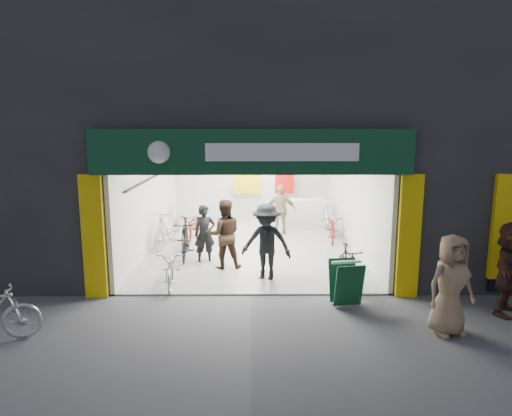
{
  "coord_description": "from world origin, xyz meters",
  "views": [
    {
      "loc": [
        0.02,
        -9.17,
        3.59
      ],
      "look_at": [
        0.1,
        1.5,
        1.62
      ],
      "focal_mm": 32.0,
      "sensor_mm": 36.0,
      "label": 1
    }
  ],
  "objects_px": {
    "bike_right_front": "(348,266)",
    "sandwich_board": "(346,282)",
    "pedestrian_near": "(451,285)",
    "bike_left_front": "(172,267)"
  },
  "relations": [
    {
      "from": "pedestrian_near",
      "to": "sandwich_board",
      "type": "xyz_separation_m",
      "value": [
        -1.52,
        1.29,
        -0.39
      ]
    },
    {
      "from": "pedestrian_near",
      "to": "sandwich_board",
      "type": "relative_size",
      "value": 1.99
    },
    {
      "from": "bike_right_front",
      "to": "sandwich_board",
      "type": "bearing_deg",
      "value": -108.88
    },
    {
      "from": "bike_right_front",
      "to": "pedestrian_near",
      "type": "distance_m",
      "value": 2.73
    },
    {
      "from": "bike_left_front",
      "to": "sandwich_board",
      "type": "bearing_deg",
      "value": -23.49
    },
    {
      "from": "bike_left_front",
      "to": "pedestrian_near",
      "type": "height_order",
      "value": "pedestrian_near"
    },
    {
      "from": "bike_right_front",
      "to": "sandwich_board",
      "type": "height_order",
      "value": "bike_right_front"
    },
    {
      "from": "bike_right_front",
      "to": "pedestrian_near",
      "type": "xyz_separation_m",
      "value": [
        1.25,
        -2.39,
        0.42
      ]
    },
    {
      "from": "sandwich_board",
      "to": "bike_left_front",
      "type": "bearing_deg",
      "value": 153.24
    },
    {
      "from": "pedestrian_near",
      "to": "bike_left_front",
      "type": "bearing_deg",
      "value": 139.9
    }
  ]
}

